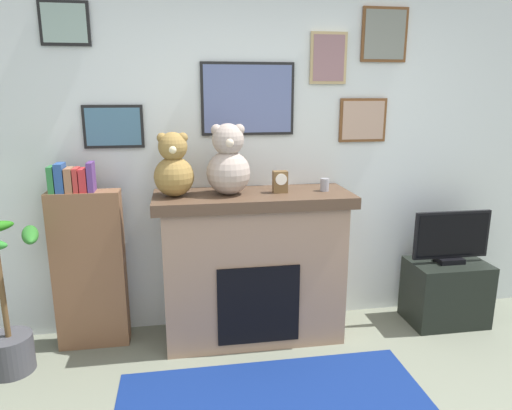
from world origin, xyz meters
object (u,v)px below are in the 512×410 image
object	(u,v)px
potted_plant	(7,320)
teddy_bear_tan	(174,168)
teddy_bear_brown	(228,163)
fireplace	(253,265)
television	(452,238)
mantel_clock	(280,182)
candle_jar	(325,185)
bookshelf	(89,265)
tv_stand	(446,292)

from	to	relation	value
potted_plant	teddy_bear_tan	xyz separation A→B (m)	(1.11, 0.19, 0.94)
teddy_bear_brown	fireplace	bearing A→B (deg)	6.01
television	mantel_clock	size ratio (longest dim) A/B	3.98
candle_jar	teddy_bear_brown	world-z (taller)	teddy_bear_brown
teddy_bear_tan	teddy_bear_brown	world-z (taller)	teddy_bear_brown
potted_plant	mantel_clock	size ratio (longest dim) A/B	6.43
television	candle_jar	bearing A→B (deg)	178.52
bookshelf	teddy_bear_tan	distance (m)	0.94
television	mantel_clock	bearing A→B (deg)	178.94
tv_stand	television	distance (m)	0.45
candle_jar	mantel_clock	distance (m)	0.33
potted_plant	teddy_bear_brown	distance (m)	1.78
television	mantel_clock	xyz separation A→B (m)	(-1.37, 0.03, 0.48)
potted_plant	teddy_bear_brown	size ratio (longest dim) A/B	2.02
television	teddy_bear_tan	bearing A→B (deg)	179.29
fireplace	teddy_bear_brown	size ratio (longest dim) A/B	2.85
bookshelf	teddy_bear_brown	bearing A→B (deg)	-4.32
mantel_clock	potted_plant	bearing A→B (deg)	-174.06
candle_jar	teddy_bear_brown	bearing A→B (deg)	-179.95
fireplace	mantel_clock	world-z (taller)	mantel_clock
tv_stand	teddy_bear_brown	distance (m)	2.04
potted_plant	tv_stand	world-z (taller)	potted_plant
fireplace	teddy_bear_brown	bearing A→B (deg)	-173.99
television	teddy_bear_brown	distance (m)	1.84
fireplace	bookshelf	world-z (taller)	bookshelf
teddy_bear_tan	mantel_clock	bearing A→B (deg)	-0.06
candle_jar	bookshelf	bearing A→B (deg)	177.48
television	potted_plant	bearing A→B (deg)	-177.02
tv_stand	potted_plant	bearing A→B (deg)	-177.00
fireplace	teddy_bear_tan	distance (m)	0.93
bookshelf	candle_jar	size ratio (longest dim) A/B	14.77
teddy_bear_brown	tv_stand	bearing A→B (deg)	-0.81
teddy_bear_brown	bookshelf	bearing A→B (deg)	175.68
fireplace	mantel_clock	bearing A→B (deg)	-5.61
fireplace	candle_jar	world-z (taller)	candle_jar
teddy_bear_tan	candle_jar	bearing A→B (deg)	0.03
tv_stand	teddy_bear_brown	size ratio (longest dim) A/B	1.21
potted_plant	teddy_bear_tan	size ratio (longest dim) A/B	2.26
potted_plant	television	bearing A→B (deg)	2.98
bookshelf	teddy_bear_brown	world-z (taller)	teddy_bear_brown
tv_stand	teddy_bear_brown	xyz separation A→B (m)	(-1.73, 0.02, 1.08)
tv_stand	mantel_clock	world-z (taller)	mantel_clock
bookshelf	television	xyz separation A→B (m)	(2.73, -0.10, 0.09)
potted_plant	teddy_bear_tan	world-z (taller)	teddy_bear_tan
potted_plant	television	world-z (taller)	potted_plant
teddy_bear_tan	teddy_bear_brown	size ratio (longest dim) A/B	0.89
teddy_bear_tan	fireplace	bearing A→B (deg)	1.91
potted_plant	candle_jar	distance (m)	2.33
television	mantel_clock	distance (m)	1.45
potted_plant	mantel_clock	distance (m)	2.03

